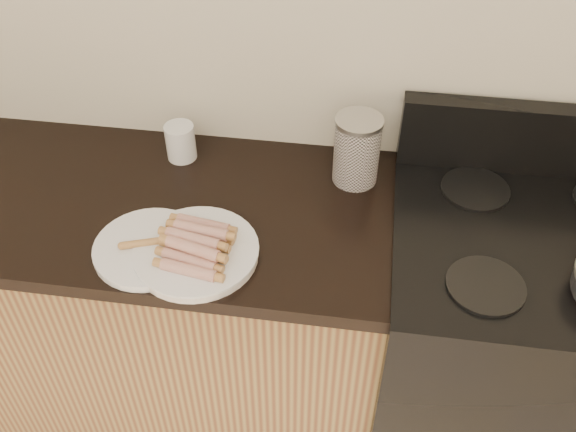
# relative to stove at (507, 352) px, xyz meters

# --- Properties ---
(wall_back) EXTENTS (4.00, 0.04, 2.60)m
(wall_back) POSITION_rel_stove_xyz_m (-0.78, 0.32, 0.84)
(wall_back) COLOR silver
(wall_back) RESTS_ON ground
(cabinet_base) EXTENTS (2.20, 0.59, 0.86)m
(cabinet_base) POSITION_rel_stove_xyz_m (-1.48, 0.01, -0.03)
(cabinet_base) COLOR olive
(cabinet_base) RESTS_ON floor
(stove) EXTENTS (0.76, 0.65, 0.91)m
(stove) POSITION_rel_stove_xyz_m (0.00, 0.00, 0.00)
(stove) COLOR black
(stove) RESTS_ON floor
(stove_panel) EXTENTS (0.76, 0.06, 0.20)m
(stove_panel) POSITION_rel_stove_xyz_m (0.00, 0.28, 0.55)
(stove_panel) COLOR black
(stove_panel) RESTS_ON stove
(burner_near_left) EXTENTS (0.18, 0.18, 0.01)m
(burner_near_left) POSITION_rel_stove_xyz_m (-0.17, -0.17, 0.46)
(burner_near_left) COLOR black
(burner_near_left) RESTS_ON stove
(burner_far_left) EXTENTS (0.18, 0.18, 0.01)m
(burner_far_left) POSITION_rel_stove_xyz_m (-0.17, 0.17, 0.46)
(burner_far_left) COLOR black
(burner_far_left) RESTS_ON stove
(main_plate) EXTENTS (0.32, 0.32, 0.02)m
(main_plate) POSITION_rel_stove_xyz_m (-0.85, -0.16, 0.45)
(main_plate) COLOR white
(main_plate) RESTS_ON counter_slab
(side_plate) EXTENTS (0.35, 0.35, 0.02)m
(side_plate) POSITION_rel_stove_xyz_m (-0.96, -0.16, 0.45)
(side_plate) COLOR white
(side_plate) RESTS_ON counter_slab
(hotdog_pile) EXTENTS (0.14, 0.21, 0.05)m
(hotdog_pile) POSITION_rel_stove_xyz_m (-0.85, -0.16, 0.49)
(hotdog_pile) COLOR #A33338
(hotdog_pile) RESTS_ON main_plate
(plain_sausages) EXTENTS (0.12, 0.06, 0.02)m
(plain_sausages) POSITION_rel_stove_xyz_m (-0.96, -0.16, 0.47)
(plain_sausages) COLOR #B97A4E
(plain_sausages) RESTS_ON side_plate
(canister) EXTENTS (0.13, 0.13, 0.19)m
(canister) POSITION_rel_stove_xyz_m (-0.49, 0.19, 0.54)
(canister) COLOR white
(canister) RESTS_ON counter_slab
(mug) EXTENTS (0.08, 0.08, 0.10)m
(mug) POSITION_rel_stove_xyz_m (-0.98, 0.21, 0.50)
(mug) COLOR white
(mug) RESTS_ON counter_slab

